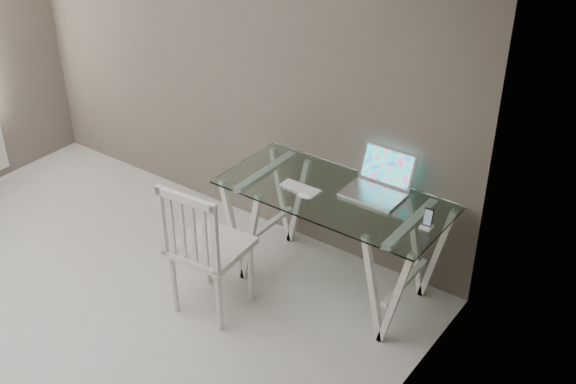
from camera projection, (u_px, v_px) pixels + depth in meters
name	position (u px, v px, depth m)	size (l,w,h in m)	color
desk	(333.00, 240.00, 4.80)	(1.50, 0.70, 0.75)	silver
chair	(203.00, 245.00, 4.49)	(0.48, 0.48, 0.97)	silver
laptop	(379.00, 183.00, 4.61)	(0.38, 0.35, 0.26)	silver
keyboard	(300.00, 188.00, 4.66)	(0.28, 0.12, 0.01)	silver
mouse	(305.00, 196.00, 4.56)	(0.11, 0.06, 0.03)	white
phone_dock	(427.00, 223.00, 4.26)	(0.07, 0.07, 0.13)	white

